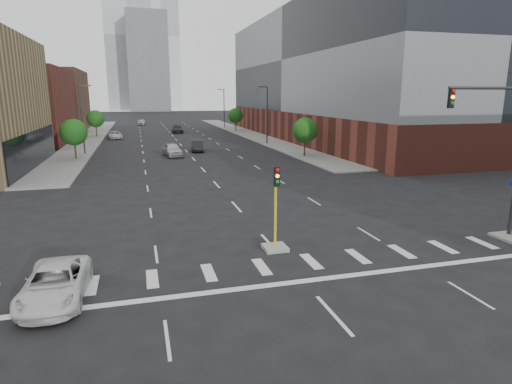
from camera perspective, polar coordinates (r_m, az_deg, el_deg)
name	(u,v)px	position (r m, az deg, el deg)	size (l,w,h in m)	color
ground	(361,345)	(15.03, 13.78, -19.19)	(400.00, 400.00, 0.00)	black
sidewalk_left_far	(91,137)	(85.76, -21.17, 6.83)	(5.00, 92.00, 0.15)	gray
sidewalk_right_far	(247,133)	(88.02, -1.21, 7.82)	(5.00, 92.00, 0.15)	gray
building_left_far_b	(34,101)	(105.11, -27.45, 10.75)	(20.00, 24.00, 13.00)	brown
building_right_main	(346,76)	(79.67, 11.89, 14.89)	(24.00, 70.00, 22.00)	brown
tower_left	(129,38)	(232.57, -16.62, 19.11)	(22.00, 22.00, 70.00)	#B2B7BC
tower_right	(161,38)	(273.38, -12.57, 19.38)	(20.00, 20.00, 80.00)	#B2B7BC
tower_mid	(148,63)	(211.56, -14.20, 16.37)	(18.00, 18.00, 44.00)	slate
median_traffic_signal	(275,232)	(22.11, 2.60, -5.34)	(1.20, 1.20, 4.40)	#999993
mast_arm_signal	(509,137)	(26.71, 30.68, 6.30)	(5.12, 0.90, 9.07)	#2D2D30
streetlight_right_a	(267,113)	(69.00, 1.42, 10.52)	(1.60, 0.22, 9.07)	#2D2D30
streetlight_right_b	(224,107)	(102.98, -4.33, 11.28)	(1.60, 0.22, 9.07)	#2D2D30
streetlight_left	(82,117)	(61.44, -22.13, 9.30)	(1.60, 0.22, 9.07)	#2D2D30
tree_left_near	(74,132)	(56.66, -23.14, 7.34)	(3.20, 3.20, 4.85)	#382619
tree_left_far	(95,119)	(86.43, -20.63, 9.13)	(3.20, 3.20, 4.85)	#382619
tree_right_near	(305,130)	(55.15, 6.56, 8.16)	(3.20, 3.20, 4.85)	#382619
tree_right_far	(236,116)	(93.38, -2.74, 10.15)	(3.20, 3.20, 4.85)	#382619
car_near_left	(172,150)	(56.75, -11.09, 5.55)	(2.01, 4.98, 1.70)	#BAB9BE
car_mid_right	(197,146)	(61.24, -7.82, 6.12)	(1.62, 4.63, 1.53)	black
car_far_left	(115,135)	(81.78, -18.29, 7.22)	(2.30, 4.98, 1.38)	silver
car_deep_right	(177,129)	(91.17, -10.43, 8.25)	(2.25, 5.54, 1.61)	black
car_distant	(141,122)	(117.11, -15.03, 9.00)	(1.80, 4.47, 1.52)	#B6B5BA
parked_minivan	(55,284)	(18.78, -25.22, -10.98)	(2.26, 4.90, 1.36)	silver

